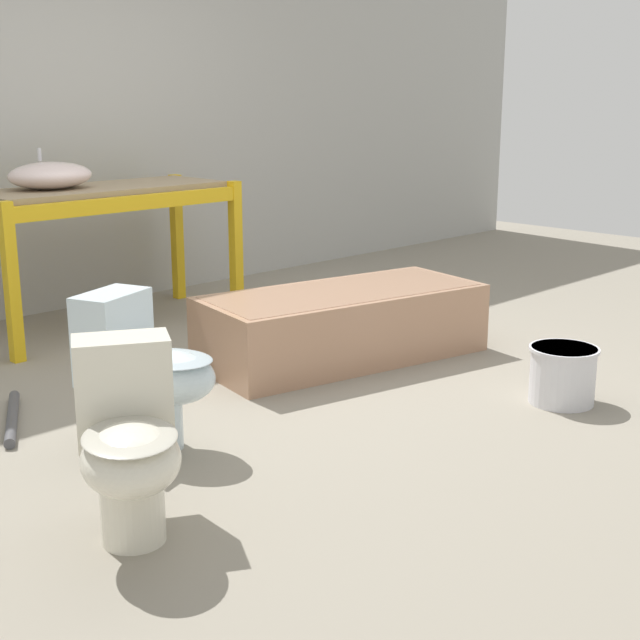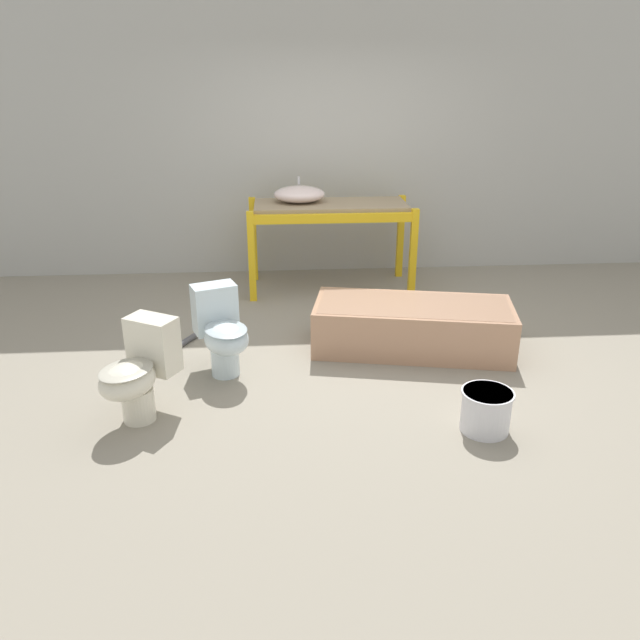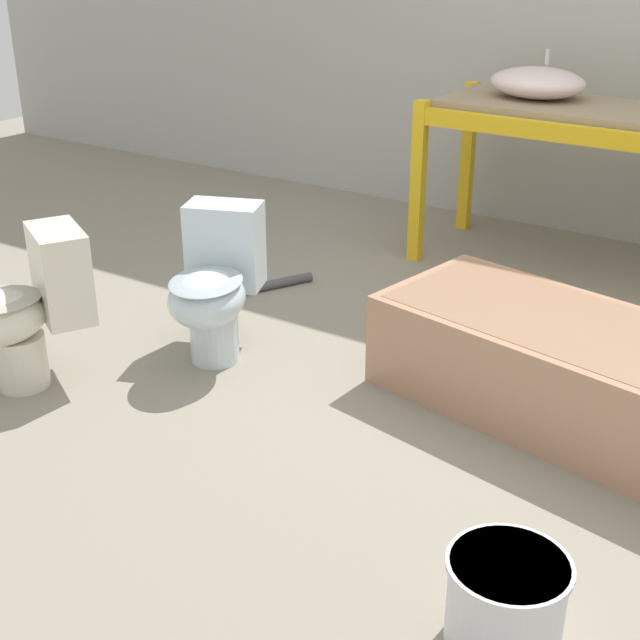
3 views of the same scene
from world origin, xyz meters
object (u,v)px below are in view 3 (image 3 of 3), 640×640
at_px(bucket_white, 505,602).
at_px(toilet_far, 215,284).
at_px(bathtub_main, 582,368).
at_px(toilet_near, 23,308).
at_px(sink_basin, 538,83).

bearing_deg(bucket_white, toilet_far, 151.37).
distance_m(bathtub_main, toilet_near, 2.30).
xyz_separation_m(toilet_far, bucket_white, (1.79, -0.97, -0.20)).
relative_size(toilet_far, bucket_white, 1.97).
relative_size(sink_basin, toilet_near, 0.78).
height_order(bathtub_main, bucket_white, bathtub_main).
relative_size(sink_basin, toilet_far, 0.78).
xyz_separation_m(toilet_near, toilet_far, (0.51, 0.64, 0.00)).
bearing_deg(bathtub_main, toilet_far, -156.71).
distance_m(bathtub_main, toilet_far, 1.61).
xyz_separation_m(bathtub_main, bucket_white, (0.22, -1.31, -0.08)).
bearing_deg(toilet_far, bathtub_main, -8.66).
bearing_deg(sink_basin, bucket_white, -69.86).
distance_m(sink_basin, bucket_white, 3.29).
relative_size(bathtub_main, toilet_far, 2.59).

